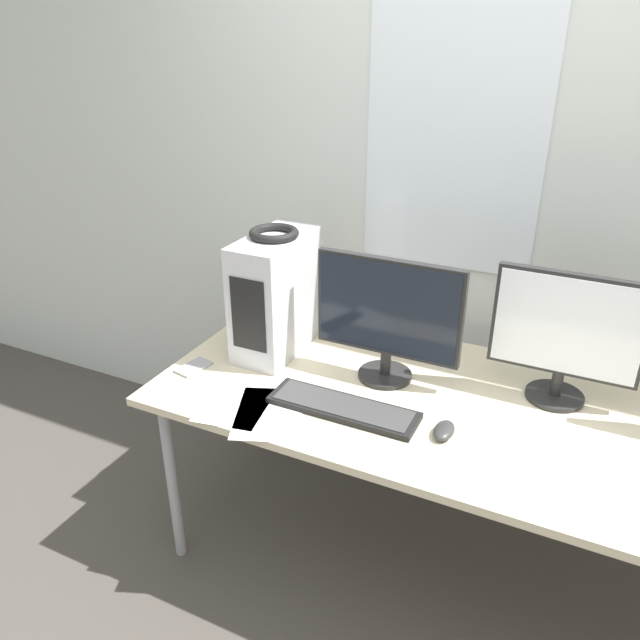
# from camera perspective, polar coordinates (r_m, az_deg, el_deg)

# --- Properties ---
(wall_back) EXTENTS (8.00, 0.07, 2.70)m
(wall_back) POSITION_cam_1_polar(r_m,az_deg,el_deg) (2.38, 18.94, 11.89)
(wall_back) COLOR silver
(wall_back) RESTS_ON ground_plane
(desk) EXTENTS (2.14, 0.88, 0.73)m
(desk) POSITION_cam_1_polar(r_m,az_deg,el_deg) (2.12, 14.07, -8.95)
(desk) COLOR beige
(desk) RESTS_ON ground_plane
(pc_tower) EXTENTS (0.19, 0.39, 0.44)m
(pc_tower) POSITION_cam_1_polar(r_m,az_deg,el_deg) (2.30, -4.05, 2.31)
(pc_tower) COLOR silver
(pc_tower) RESTS_ON desk
(headphones) EXTENTS (0.18, 0.18, 0.03)m
(headphones) POSITION_cam_1_polar(r_m,az_deg,el_deg) (2.22, -4.23, 7.93)
(headphones) COLOR black
(headphones) RESTS_ON pc_tower
(monitor_main) EXTENTS (0.51, 0.19, 0.44)m
(monitor_main) POSITION_cam_1_polar(r_m,az_deg,el_deg) (2.10, 6.22, 0.44)
(monitor_main) COLOR black
(monitor_main) RESTS_ON desk
(monitor_right_near) EXTENTS (0.47, 0.19, 0.44)m
(monitor_right_near) POSITION_cam_1_polar(r_m,az_deg,el_deg) (2.12, 21.60, -1.18)
(monitor_right_near) COLOR black
(monitor_right_near) RESTS_ON desk
(keyboard) EXTENTS (0.49, 0.14, 0.02)m
(keyboard) POSITION_cam_1_polar(r_m,az_deg,el_deg) (2.02, 2.12, -8.00)
(keyboard) COLOR black
(keyboard) RESTS_ON desk
(mouse) EXTENTS (0.06, 0.11, 0.03)m
(mouse) POSITION_cam_1_polar(r_m,az_deg,el_deg) (1.95, 11.27, -9.88)
(mouse) COLOR #2D2D2D
(mouse) RESTS_ON desk
(cell_phone) EXTENTS (0.10, 0.14, 0.01)m
(cell_phone) POSITION_cam_1_polar(r_m,az_deg,el_deg) (2.30, -11.49, -4.26)
(cell_phone) COLOR #99999E
(cell_phone) RESTS_ON desk
(paper_sheet_left) EXTENTS (0.30, 0.35, 0.00)m
(paper_sheet_left) POSITION_cam_1_polar(r_m,az_deg,el_deg) (2.02, -4.64, -8.51)
(paper_sheet_left) COLOR white
(paper_sheet_left) RESTS_ON desk
(paper_sheet_front) EXTENTS (0.26, 0.33, 0.00)m
(paper_sheet_front) POSITION_cam_1_polar(r_m,az_deg,el_deg) (2.09, -7.51, -7.36)
(paper_sheet_front) COLOR white
(paper_sheet_front) RESTS_ON desk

